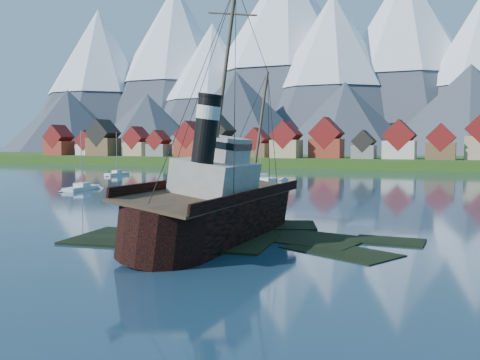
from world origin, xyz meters
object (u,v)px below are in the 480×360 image
at_px(tugboat_wreck, 222,206).
at_px(sailboat_c, 261,179).
at_px(sailboat_a, 82,189).
at_px(sailboat_b, 117,174).

bearing_deg(tugboat_wreck, sailboat_c, 107.46).
distance_m(sailboat_a, sailboat_b, 44.26).
relative_size(tugboat_wreck, sailboat_b, 2.43).
bearing_deg(tugboat_wreck, sailboat_a, 141.81).
relative_size(sailboat_b, sailboat_c, 0.92).
height_order(tugboat_wreck, sailboat_b, tugboat_wreck).
height_order(tugboat_wreck, sailboat_c, tugboat_wreck).
relative_size(sailboat_a, sailboat_b, 0.95).
xyz_separation_m(tugboat_wreck, sailboat_c, (-23.66, 70.91, -2.61)).
distance_m(sailboat_b, sailboat_c, 41.99).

